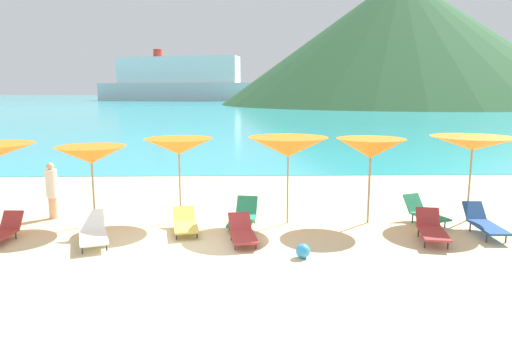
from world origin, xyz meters
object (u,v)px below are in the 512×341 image
at_px(umbrella_2, 91,155).
at_px(cruise_ship, 178,81).
at_px(lounge_chair_3, 0,232).
at_px(lounge_chair_1, 424,212).
at_px(lounge_chair_2, 93,232).
at_px(lounge_chair_4, 242,232).
at_px(lounge_chair_8, 432,229).
at_px(umbrella_4, 288,147).
at_px(beach_ball, 303,251).
at_px(umbrella_6, 473,144).
at_px(lounge_chair_7, 243,216).
at_px(umbrella_3, 179,146).
at_px(lounge_chair_6, 185,223).
at_px(beachgoer_0, 52,189).
at_px(umbrella_5, 371,149).
at_px(lounge_chair_0, 484,222).

height_order(umbrella_2, cruise_ship, cruise_ship).
xyz_separation_m(lounge_chair_3, cruise_ship, (-20.41, 171.73, 7.16)).
xyz_separation_m(lounge_chair_1, lounge_chair_2, (-8.57, -1.56, -0.03)).
distance_m(lounge_chair_4, lounge_chair_8, 4.62).
relative_size(umbrella_4, beach_ball, 7.56).
bearing_deg(cruise_ship, umbrella_2, -68.58).
height_order(lounge_chair_2, lounge_chair_3, lounge_chair_2).
bearing_deg(lounge_chair_3, lounge_chair_4, 1.53).
xyz_separation_m(umbrella_6, lounge_chair_7, (-6.30, -0.29, -1.93)).
bearing_deg(cruise_ship, lounge_chair_2, -68.49).
height_order(lounge_chair_4, beach_ball, lounge_chair_4).
distance_m(umbrella_3, cruise_ship, 171.77).
xyz_separation_m(umbrella_4, lounge_chair_4, (-1.23, -1.60, -1.87)).
height_order(lounge_chair_1, lounge_chair_6, lounge_chair_1).
distance_m(lounge_chair_8, beachgoer_0, 10.33).
distance_m(umbrella_5, lounge_chair_1, 2.34).
bearing_deg(lounge_chair_4, lounge_chair_8, -8.28).
relative_size(lounge_chair_1, beach_ball, 4.63).
relative_size(lounge_chair_3, lounge_chair_8, 0.93).
bearing_deg(lounge_chair_8, cruise_ship, 111.40).
xyz_separation_m(lounge_chair_0, beach_ball, (-4.83, -1.58, -0.15)).
bearing_deg(lounge_chair_6, lounge_chair_7, 10.39).
relative_size(umbrella_2, lounge_chair_7, 1.31).
distance_m(lounge_chair_1, lounge_chair_2, 8.71).
relative_size(umbrella_2, beach_ball, 6.82).
relative_size(umbrella_3, beachgoer_0, 1.44).
height_order(umbrella_6, lounge_chair_4, umbrella_6).
distance_m(lounge_chair_0, lounge_chair_1, 1.52).
xyz_separation_m(umbrella_4, lounge_chair_8, (3.39, -1.59, -1.82)).
bearing_deg(lounge_chair_6, lounge_chair_3, 177.88).
xyz_separation_m(lounge_chair_2, beachgoer_0, (-1.89, 2.33, 0.56)).
xyz_separation_m(umbrella_6, lounge_chair_0, (-0.16, -1.23, -1.88)).
xyz_separation_m(umbrella_4, lounge_chair_1, (3.77, -0.12, -1.80)).
height_order(umbrella_2, umbrella_4, umbrella_4).
bearing_deg(lounge_chair_1, beachgoer_0, 155.42).
xyz_separation_m(lounge_chair_3, lounge_chair_6, (4.37, 0.69, -0.00)).
relative_size(umbrella_5, cruise_ship, 0.04).
xyz_separation_m(lounge_chair_6, cruise_ship, (-24.78, 171.05, 7.16)).
distance_m(umbrella_4, lounge_chair_4, 2.75).
bearing_deg(umbrella_3, lounge_chair_2, -131.47).
bearing_deg(umbrella_6, lounge_chair_4, -164.87).
bearing_deg(cruise_ship, umbrella_3, -67.80).
bearing_deg(lounge_chair_8, lounge_chair_0, 28.28).
bearing_deg(lounge_chair_4, lounge_chair_0, -3.90).
bearing_deg(lounge_chair_6, lounge_chair_4, -40.14).
bearing_deg(lounge_chair_2, beachgoer_0, 108.75).
relative_size(lounge_chair_2, lounge_chair_3, 1.07).
distance_m(lounge_chair_0, beach_ball, 5.09).
relative_size(umbrella_4, lounge_chair_2, 1.49).
bearing_deg(lounge_chair_6, umbrella_2, 152.80).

